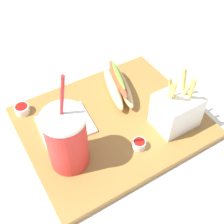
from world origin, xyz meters
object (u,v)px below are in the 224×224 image
object	(u,v)px
soda_cup	(67,140)
hot_dog_1	(118,85)
fries_basket	(176,110)
napkin_stack	(65,124)
ketchup_cup_1	(22,109)
ketchup_cup_2	(139,144)

from	to	relation	value
soda_cup	hot_dog_1	world-z (taller)	soda_cup
fries_basket	napkin_stack	distance (m)	0.27
fries_basket	ketchup_cup_1	size ratio (longest dim) A/B	4.35
hot_dog_1	napkin_stack	distance (m)	0.18
fries_basket	ketchup_cup_2	world-z (taller)	fries_basket
fries_basket	napkin_stack	world-z (taller)	fries_basket
ketchup_cup_1	ketchup_cup_2	world-z (taller)	same
fries_basket	hot_dog_1	distance (m)	0.18
soda_cup	ketchup_cup_1	world-z (taller)	soda_cup
soda_cup	ketchup_cup_2	bearing A→B (deg)	-18.17
hot_dog_1	ketchup_cup_1	size ratio (longest dim) A/B	4.83
fries_basket	ketchup_cup_2	distance (m)	0.12
ketchup_cup_1	fries_basket	bearing A→B (deg)	-36.54
hot_dog_1	napkin_stack	bearing A→B (deg)	-169.17
ketchup_cup_1	napkin_stack	xyz separation A→B (m)	(0.07, -0.10, -0.01)
soda_cup	napkin_stack	size ratio (longest dim) A/B	1.97
ketchup_cup_2	napkin_stack	size ratio (longest dim) A/B	0.24
fries_basket	hot_dog_1	size ratio (longest dim) A/B	0.90
soda_cup	ketchup_cup_2	size ratio (longest dim) A/B	8.10
fries_basket	soda_cup	bearing A→B (deg)	172.84
fries_basket	hot_dog_1	bearing A→B (deg)	110.11
fries_basket	napkin_stack	size ratio (longest dim) A/B	1.27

